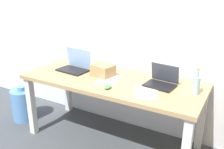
% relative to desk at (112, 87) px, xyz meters
% --- Properties ---
extents(ground_plane, '(8.00, 8.00, 0.00)m').
position_rel_desk_xyz_m(ground_plane, '(0.00, 0.00, -0.64)').
color(ground_plane, '#42474C').
extents(back_wall, '(5.20, 0.08, 2.60)m').
position_rel_desk_xyz_m(back_wall, '(0.00, 0.44, 0.66)').
color(back_wall, white).
rests_on(back_wall, ground).
extents(desk, '(1.86, 0.76, 0.73)m').
position_rel_desk_xyz_m(desk, '(0.00, 0.00, 0.00)').
color(desk, tan).
rests_on(desk, ground).
extents(laptop_left, '(0.36, 0.26, 0.24)m').
position_rel_desk_xyz_m(laptop_left, '(-0.51, 0.04, 0.14)').
color(laptop_left, black).
rests_on(laptop_left, desk).
extents(laptop_right, '(0.30, 0.25, 0.20)m').
position_rel_desk_xyz_m(laptop_right, '(0.50, 0.08, 0.13)').
color(laptop_right, black).
rests_on(laptop_right, desk).
extents(beer_bottle, '(0.06, 0.06, 0.24)m').
position_rel_desk_xyz_m(beer_bottle, '(0.83, 0.04, 0.18)').
color(beer_bottle, '#99B7C1').
rests_on(beer_bottle, desk).
extents(computer_mouse, '(0.06, 0.10, 0.03)m').
position_rel_desk_xyz_m(computer_mouse, '(0.09, -0.23, 0.11)').
color(computer_mouse, '#4C9E56').
rests_on(computer_mouse, desk).
extents(cardboard_box, '(0.25, 0.22, 0.12)m').
position_rel_desk_xyz_m(cardboard_box, '(-0.13, 0.04, 0.15)').
color(cardboard_box, tan).
rests_on(cardboard_box, desk).
extents(paper_sheet_center, '(0.27, 0.33, 0.00)m').
position_rel_desk_xyz_m(paper_sheet_center, '(-0.02, -0.04, 0.09)').
color(paper_sheet_center, white).
rests_on(paper_sheet_center, desk).
extents(paper_sheet_front_right, '(0.30, 0.35, 0.00)m').
position_rel_desk_xyz_m(paper_sheet_front_right, '(0.43, -0.14, 0.09)').
color(paper_sheet_front_right, white).
rests_on(paper_sheet_front_right, desk).
extents(water_cooler_jug, '(0.30, 0.30, 0.45)m').
position_rel_desk_xyz_m(water_cooler_jug, '(-1.22, -0.15, -0.44)').
color(water_cooler_jug, '#598CC6').
rests_on(water_cooler_jug, ground).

